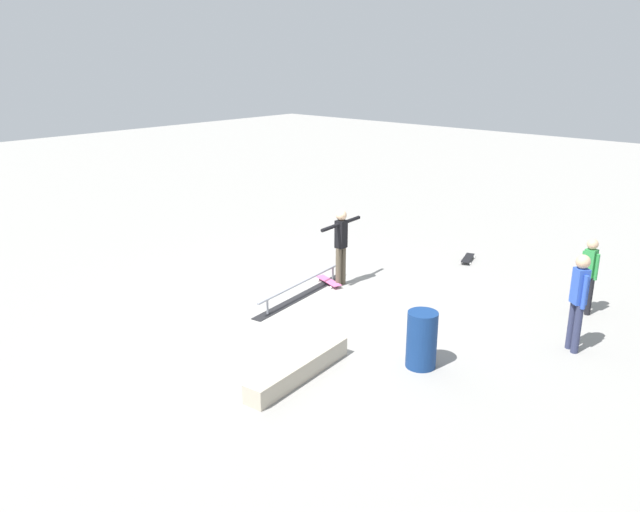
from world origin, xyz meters
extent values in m
plane|color=gray|center=(0.00, 0.00, 0.00)|extent=(60.00, 60.00, 0.00)
cube|color=black|center=(-0.08, -0.35, 0.01)|extent=(3.14, 0.68, 0.01)
cylinder|color=gray|center=(-1.26, -0.52, 0.16)|extent=(0.04, 0.04, 0.31)
cylinder|color=gray|center=(1.10, -0.18, 0.16)|extent=(0.04, 0.04, 0.31)
cylinder|color=gray|center=(-0.08, -0.35, 0.31)|extent=(2.95, 0.47, 0.05)
cube|color=#B2A893|center=(2.52, 2.03, 0.16)|extent=(2.26, 0.59, 0.31)
cylinder|color=brown|center=(-1.05, -0.17, 0.43)|extent=(0.14, 0.14, 0.87)
cylinder|color=brown|center=(-1.22, -0.19, 0.43)|extent=(0.14, 0.14, 0.87)
cube|color=black|center=(-1.13, -0.18, 1.18)|extent=(0.24, 0.22, 0.61)
sphere|color=tan|center=(-1.13, -0.18, 1.60)|extent=(0.24, 0.24, 0.24)
cylinder|color=black|center=(-0.73, -0.15, 1.41)|extent=(0.58, 0.13, 0.08)
cylinder|color=black|center=(-1.53, -0.22, 1.41)|extent=(0.58, 0.13, 0.08)
cube|color=#E05993|center=(-0.99, -0.41, 0.08)|extent=(0.43, 0.82, 0.02)
cylinder|color=white|center=(-1.01, -0.11, 0.03)|extent=(0.04, 0.06, 0.05)
cylinder|color=white|center=(-0.79, -0.18, 0.03)|extent=(0.04, 0.06, 0.05)
cylinder|color=white|center=(-1.18, -0.63, 0.03)|extent=(0.04, 0.06, 0.05)
cylinder|color=white|center=(-0.96, -0.70, 0.03)|extent=(0.04, 0.06, 0.05)
cylinder|color=#2D3351|center=(-1.40, 4.82, 0.44)|extent=(0.18, 0.18, 0.88)
cylinder|color=#2D3351|center=(-1.29, 4.96, 0.44)|extent=(0.18, 0.18, 0.88)
cube|color=#2D51B7|center=(-1.35, 4.89, 1.19)|extent=(0.30, 0.31, 0.62)
sphere|color=tan|center=(-1.35, 4.89, 1.62)|extent=(0.24, 0.24, 0.24)
cylinder|color=#2D51B7|center=(-1.44, 4.77, 1.14)|extent=(0.11, 0.11, 0.59)
cylinder|color=#2D51B7|center=(-1.25, 5.01, 1.14)|extent=(0.11, 0.11, 0.59)
cylinder|color=black|center=(-3.14, 4.37, 0.39)|extent=(0.13, 0.13, 0.78)
cylinder|color=black|center=(-3.12, 4.52, 0.39)|extent=(0.13, 0.13, 0.78)
cube|color=#2D8C42|center=(-3.13, 4.45, 1.05)|extent=(0.20, 0.22, 0.55)
sphere|color=tan|center=(-3.13, 4.45, 1.44)|extent=(0.21, 0.21, 0.21)
cylinder|color=#2D8C42|center=(-3.14, 4.31, 1.00)|extent=(0.08, 0.08, 0.52)
cylinder|color=#2D8C42|center=(-3.11, 4.58, 1.00)|extent=(0.08, 0.08, 0.52)
cube|color=black|center=(-4.53, 1.09, 0.08)|extent=(0.82, 0.44, 0.02)
cylinder|color=white|center=(-4.31, 1.28, 0.03)|extent=(0.06, 0.05, 0.05)
cylinder|color=white|center=(-4.23, 1.06, 0.03)|extent=(0.06, 0.05, 0.05)
cylinder|color=white|center=(-4.82, 1.11, 0.03)|extent=(0.06, 0.05, 0.05)
cylinder|color=white|center=(-4.75, 0.89, 0.03)|extent=(0.06, 0.05, 0.05)
cylinder|color=navy|center=(0.90, 3.26, 0.48)|extent=(0.50, 0.50, 0.96)
camera|label=1|loc=(8.91, 8.23, 4.92)|focal=35.20mm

